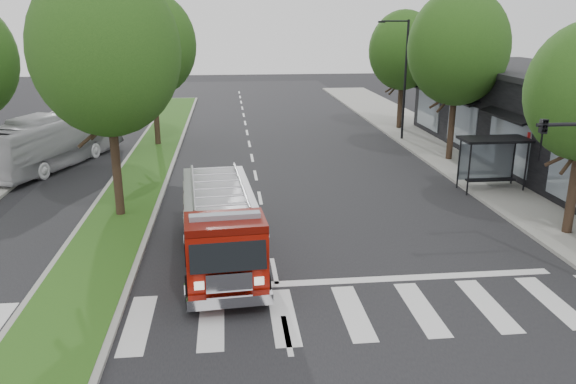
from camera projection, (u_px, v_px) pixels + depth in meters
ground at (274, 271)px, 18.62m from camera, size 140.00×140.00×0.00m
sidewalk_right at (496, 177)px, 29.38m from camera, size 5.00×80.00×0.15m
median at (155, 152)px, 35.08m from camera, size 3.00×50.00×0.15m
bus_shelter at (492, 149)px, 26.91m from camera, size 3.20×1.60×2.61m
tree_right_mid at (458, 48)px, 31.19m from camera, size 5.60×5.60×9.72m
tree_right_far at (403, 50)px, 40.88m from camera, size 5.00×5.00×8.73m
tree_median_near at (106, 51)px, 21.70m from camera, size 5.80×5.80×10.16m
tree_median_far at (151, 45)px, 35.10m from camera, size 5.60×5.60×9.72m
streetlight_right_far at (403, 75)px, 37.36m from camera, size 2.11×0.20×8.00m
fire_engine at (220, 227)px, 18.88m from camera, size 2.94×8.04×2.74m
city_bus at (55, 140)px, 31.68m from camera, size 5.91×10.92×2.98m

